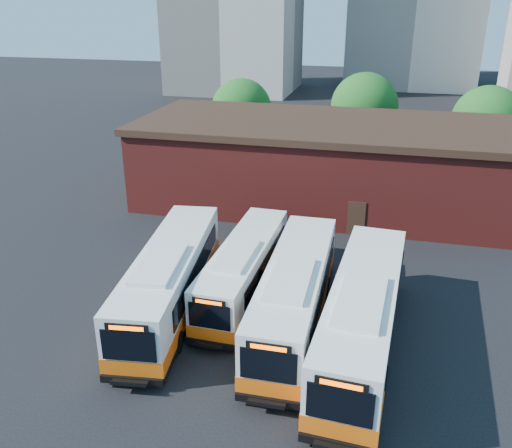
% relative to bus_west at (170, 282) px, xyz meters
% --- Properties ---
extents(ground, '(220.00, 220.00, 0.00)m').
position_rel_bus_west_xyz_m(ground, '(5.55, -1.98, -1.62)').
color(ground, black).
extents(bus_west, '(4.32, 13.31, 3.57)m').
position_rel_bus_west_xyz_m(bus_west, '(0.00, 0.00, 0.00)').
color(bus_west, silver).
rests_on(bus_west, ground).
extents(bus_midwest, '(2.62, 11.47, 3.11)m').
position_rel_bus_west_xyz_m(bus_midwest, '(3.24, 2.49, -0.21)').
color(bus_midwest, silver).
rests_on(bus_midwest, ground).
extents(bus_mideast, '(2.89, 12.99, 3.52)m').
position_rel_bus_west_xyz_m(bus_mideast, '(6.45, 0.12, -0.02)').
color(bus_mideast, silver).
rests_on(bus_mideast, ground).
extents(bus_east, '(3.57, 13.65, 3.68)m').
position_rel_bus_west_xyz_m(bus_east, '(9.79, -1.22, 0.05)').
color(bus_east, silver).
rests_on(bus_east, ground).
extents(transit_worker, '(0.58, 0.72, 1.72)m').
position_rel_bus_west_xyz_m(transit_worker, '(6.08, -4.02, -0.76)').
color(transit_worker, '#111833').
rests_on(transit_worker, ground).
extents(depot_building, '(28.60, 12.60, 6.40)m').
position_rel_bus_west_xyz_m(depot_building, '(5.55, 18.02, 1.64)').
color(depot_building, maroon).
rests_on(depot_building, ground).
extents(tree_west, '(6.00, 6.00, 7.65)m').
position_rel_bus_west_xyz_m(tree_west, '(-4.45, 30.02, 3.02)').
color(tree_west, '#382314').
rests_on(tree_west, ground).
extents(tree_mid, '(6.56, 6.56, 8.36)m').
position_rel_bus_west_xyz_m(tree_mid, '(7.55, 32.02, 3.46)').
color(tree_mid, '#382314').
rests_on(tree_mid, ground).
extents(tree_east, '(6.24, 6.24, 7.96)m').
position_rel_bus_west_xyz_m(tree_east, '(18.55, 29.02, 3.21)').
color(tree_east, '#382314').
rests_on(tree_east, ground).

